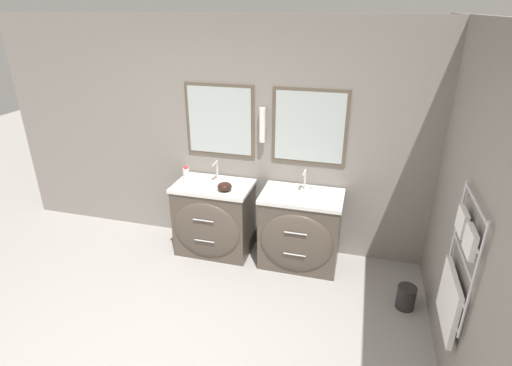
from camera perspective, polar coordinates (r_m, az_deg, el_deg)
The scene contains 10 objects.
wall_back at distance 4.53m, azimuth -2.46°, elevation 6.48°, with size 5.86×0.15×2.60m.
wall_right at distance 3.26m, azimuth 28.39°, elevation -3.98°, with size 0.13×4.37×2.60m.
vanity_left at distance 4.63m, azimuth -6.09°, elevation -5.05°, with size 0.87×0.62×0.84m.
vanity_right at distance 4.40m, azimuth 6.28°, elevation -6.72°, with size 0.87×0.62×0.84m.
faucet_left at distance 4.54m, azimuth -5.64°, elevation 1.76°, with size 0.17×0.14×0.23m.
faucet_right at distance 4.31m, azimuth 6.96°, elevation 0.43°, with size 0.17×0.14×0.23m.
toiletry_bottle at distance 4.46m, azimuth -9.92°, elevation 0.93°, with size 0.07×0.07×0.22m.
amenity_bowl at distance 4.29m, azimuth -4.51°, elevation -0.52°, with size 0.16×0.16×0.09m.
soap_dish at distance 4.14m, azimuth 3.63°, elevation -1.89°, with size 0.11×0.08×0.04m.
waste_bin at distance 4.21m, azimuth 20.64°, elevation -14.96°, with size 0.18×0.18×0.24m.
Camera 1 is at (1.33, -1.84, 2.66)m, focal length 28.00 mm.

